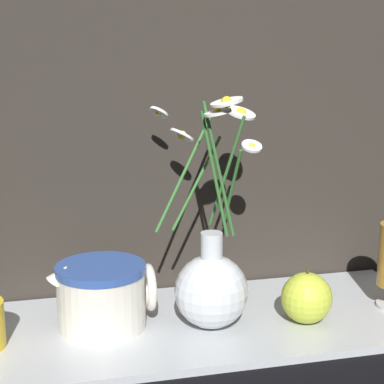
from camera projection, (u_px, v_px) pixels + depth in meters
The scene contains 5 objects.
ground_plane at pixel (185, 329), 1.03m from camera, with size 6.00×6.00×0.00m, color black.
shelf at pixel (185, 325), 1.03m from camera, with size 0.83×0.31×0.01m.
vase_with_flowers at pixel (211, 283), 1.00m from camera, with size 0.17×0.20×0.37m.
ceramic_pitcher at pixel (102, 293), 1.00m from camera, with size 0.17×0.14×0.11m.
orange_fruit at pixel (307, 298), 1.02m from camera, with size 0.08×0.08×0.09m.
Camera 1 is at (-0.22, -0.93, 0.45)m, focal length 60.00 mm.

